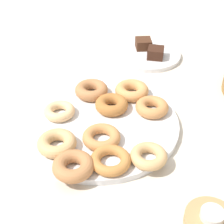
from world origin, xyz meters
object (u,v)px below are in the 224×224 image
object	(u,v)px
donut_0	(101,137)
cake_plate	(147,55)
donut_8	(132,90)
donut_plate	(100,123)
donut_1	(57,143)
donut_5	(149,156)
brownie_far	(156,53)
donut_4	(59,111)
donut_6	(73,166)
donut_9	(112,105)
tealight	(212,215)
donut_2	(152,107)
donut_7	(111,160)
brownie_near	(143,44)
candle_holder	(210,221)
donut_3	(91,90)

from	to	relation	value
donut_0	cake_plate	xyz separation A→B (m)	(-0.45, 0.07, -0.02)
donut_8	donut_plate	bearing A→B (deg)	-27.86
donut_0	donut_1	distance (m)	0.10
donut_5	brownie_far	xyz separation A→B (m)	(-0.47, -0.01, 0.00)
donut_1	donut_4	xyz separation A→B (m)	(-0.12, -0.03, -0.00)
donut_6	donut_8	distance (m)	0.31
donut_9	tealight	bearing A→B (deg)	36.66
donut_2	donut_7	size ratio (longest dim) A/B	0.97
donut_4	donut_6	size ratio (longest dim) A/B	0.90
donut_plate	brownie_near	bearing A→B (deg)	169.81
donut_8	donut_9	world-z (taller)	same
donut_9	tealight	xyz separation A→B (m)	(0.30, 0.23, 0.00)
donut_9	brownie_far	size ratio (longest dim) A/B	1.59
donut_9	donut_5	bearing A→B (deg)	31.89
donut_plate	donut_0	xyz separation A→B (m)	(0.07, 0.02, 0.02)
donut_1	brownie_far	size ratio (longest dim) A/B	1.65
donut_1	candle_holder	xyz separation A→B (m)	(0.14, 0.32, -0.02)
donut_1	brownie_near	world-z (taller)	brownie_near
donut_5	donut_9	xyz separation A→B (m)	(-0.17, -0.11, 0.00)
cake_plate	donut_2	bearing A→B (deg)	5.78
donut_4	donut_9	world-z (taller)	donut_9
donut_1	donut_3	bearing A→B (deg)	171.31
donut_7	candle_holder	size ratio (longest dim) A/B	0.92
donut_3	brownie_far	xyz separation A→B (m)	(-0.24, 0.16, -0.00)
donut_6	donut_9	bearing A→B (deg)	168.60
donut_8	brownie_near	size ratio (longest dim) A/B	1.71
donut_2	donut_8	distance (m)	0.09
donut_plate	donut_5	bearing A→B (deg)	47.05
donut_9	brownie_near	distance (m)	0.37
donut_7	candle_holder	bearing A→B (deg)	60.95
candle_holder	brownie_near	bearing A→B (deg)	-165.45
candle_holder	donut_9	bearing A→B (deg)	-143.34
brownie_near	brownie_far	bearing A→B (deg)	36.03
donut_4	tealight	xyz separation A→B (m)	(0.26, 0.35, 0.00)
donut_4	brownie_near	bearing A→B (deg)	156.26
brownie_far	donut_3	bearing A→B (deg)	-33.39
candle_holder	donut_5	bearing A→B (deg)	-138.07
donut_6	brownie_far	bearing A→B (deg)	164.90
donut_5	donut_6	xyz separation A→B (m)	(0.05, -0.15, 0.00)
donut_3	donut_plate	bearing A→B (deg)	21.39
donut_0	brownie_near	distance (m)	0.49
donut_1	donut_5	bearing A→B (deg)	87.77
donut_4	donut_0	bearing A→B (deg)	55.89
donut_plate	donut_7	world-z (taller)	donut_7
donut_7	donut_8	world-z (taller)	donut_8
tealight	brownie_far	bearing A→B (deg)	-167.97
donut_3	donut_1	bearing A→B (deg)	-8.69
donut_plate	donut_8	distance (m)	0.14
donut_plate	brownie_far	world-z (taller)	brownie_far
donut_8	donut_0	bearing A→B (deg)	-13.70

